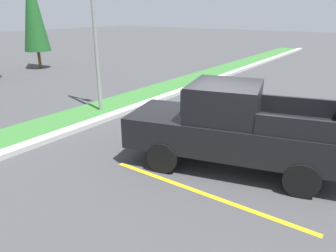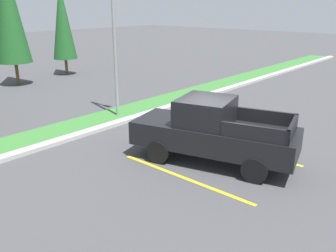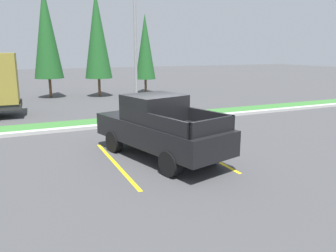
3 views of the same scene
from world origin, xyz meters
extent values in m
plane|color=#424244|center=(0.00, 0.00, 0.00)|extent=(120.00, 120.00, 0.00)
cube|color=yellow|center=(-1.69, -0.25, 0.00)|extent=(0.12, 4.80, 0.01)
cube|color=yellow|center=(1.41, -0.25, 0.00)|extent=(0.12, 4.80, 0.01)
cube|color=#B2B2AD|center=(0.00, 5.00, 0.07)|extent=(56.00, 0.40, 0.15)
cube|color=#387533|center=(0.00, 6.10, 0.03)|extent=(56.00, 1.80, 0.06)
cylinder|color=black|center=(-1.36, 1.02, 0.38)|extent=(0.47, 0.81, 0.76)
cylinder|color=black|center=(0.28, 1.46, 0.38)|extent=(0.47, 0.81, 0.76)
cylinder|color=black|center=(-0.56, -1.97, 0.38)|extent=(0.47, 0.81, 0.76)
cylinder|color=black|center=(1.09, -1.53, 0.38)|extent=(0.47, 0.81, 0.76)
cube|color=black|center=(-0.14, -0.25, 0.88)|extent=(3.19, 5.52, 0.76)
cube|color=black|center=(-0.22, 0.04, 1.68)|extent=(2.12, 2.00, 0.84)
cube|color=#2D3842|center=(-0.43, 0.83, 1.73)|extent=(1.58, 0.48, 0.63)
cube|color=black|center=(-0.58, -1.88, 1.48)|extent=(0.59, 1.86, 0.44)
cube|color=black|center=(1.06, -1.43, 1.48)|extent=(0.59, 1.86, 0.44)
cube|color=silver|center=(-0.80, 2.21, 0.64)|extent=(1.78, 0.63, 0.28)
cylinder|color=gray|center=(1.17, 5.90, 3.65)|extent=(0.14, 0.14, 7.31)
cylinder|color=brown|center=(5.70, 16.69, 0.58)|extent=(0.20, 0.20, 1.17)
cone|color=#1E5623|center=(5.70, 16.69, 3.82)|extent=(1.68, 1.68, 5.31)
camera|label=1|loc=(-6.87, -3.04, 3.68)|focal=33.55mm
camera|label=2|loc=(-9.22, -6.23, 4.86)|focal=38.37mm
camera|label=3|loc=(-4.35, -10.26, 3.54)|focal=35.98mm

